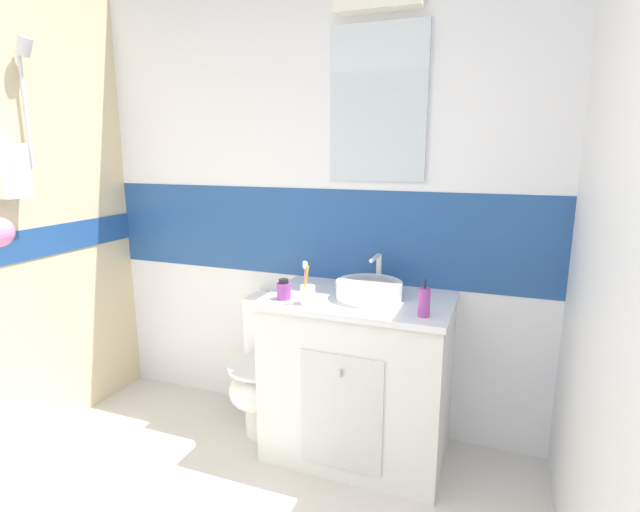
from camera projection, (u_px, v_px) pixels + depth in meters
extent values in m
cube|color=white|center=(316.00, 343.00, 2.91)|extent=(3.20, 0.10, 0.85)
cube|color=#234C8C|center=(316.00, 232.00, 2.77)|extent=(3.20, 0.10, 0.50)
cube|color=white|center=(316.00, 79.00, 2.60)|extent=(3.20, 0.10, 1.15)
cube|color=silver|center=(378.00, 104.00, 2.44)|extent=(0.50, 0.02, 0.77)
cube|color=white|center=(378.00, 2.00, 2.31)|extent=(0.43, 0.10, 0.08)
cube|color=white|center=(10.00, 171.00, 2.35)|extent=(0.10, 0.14, 0.26)
cylinder|color=silver|center=(26.00, 110.00, 2.42)|extent=(0.02, 0.02, 0.59)
cylinder|color=silver|center=(24.00, 46.00, 2.34)|extent=(0.10, 0.07, 0.11)
cube|color=silver|center=(358.00, 379.00, 2.49)|extent=(0.88, 0.56, 0.82)
cube|color=white|center=(359.00, 300.00, 2.39)|extent=(0.90, 0.58, 0.03)
cube|color=silver|center=(341.00, 413.00, 2.24)|extent=(0.40, 0.01, 0.57)
cylinder|color=silver|center=(340.00, 374.00, 2.19)|extent=(0.02, 0.02, 0.03)
cylinder|color=white|center=(369.00, 290.00, 2.36)|extent=(0.32, 0.32, 0.09)
cylinder|color=#B3B3B8|center=(369.00, 283.00, 2.35)|extent=(0.26, 0.26, 0.01)
cylinder|color=silver|center=(379.00, 272.00, 2.52)|extent=(0.03, 0.03, 0.18)
cylinder|color=silver|center=(375.00, 258.00, 2.42)|extent=(0.02, 0.14, 0.02)
cylinder|color=white|center=(267.00, 416.00, 2.74)|extent=(0.24, 0.24, 0.18)
ellipsoid|color=white|center=(262.00, 387.00, 2.66)|extent=(0.34, 0.42, 0.22)
cylinder|color=white|center=(262.00, 366.00, 2.64)|extent=(0.37, 0.37, 0.02)
cube|color=white|center=(278.00, 326.00, 2.80)|extent=(0.36, 0.17, 0.34)
cylinder|color=silver|center=(278.00, 297.00, 2.76)|extent=(0.04, 0.04, 0.02)
cylinder|color=white|center=(308.00, 295.00, 2.28)|extent=(0.07, 0.07, 0.09)
cylinder|color=#D872BF|center=(305.00, 282.00, 2.26)|extent=(0.01, 0.03, 0.17)
cube|color=white|center=(305.00, 264.00, 2.24)|extent=(0.01, 0.02, 0.03)
cylinder|color=gold|center=(306.00, 282.00, 2.25)|extent=(0.03, 0.02, 0.16)
cube|color=white|center=(305.00, 266.00, 2.23)|extent=(0.02, 0.02, 0.03)
cylinder|color=#993F99|center=(424.00, 302.00, 2.10)|extent=(0.05, 0.05, 0.13)
cylinder|color=#262626|center=(425.00, 284.00, 2.08)|extent=(0.01, 0.01, 0.04)
cylinder|color=#262626|center=(425.00, 281.00, 2.07)|extent=(0.01, 0.02, 0.01)
cylinder|color=#993F99|center=(284.00, 291.00, 2.35)|extent=(0.07, 0.07, 0.08)
cylinder|color=black|center=(284.00, 281.00, 2.34)|extent=(0.05, 0.05, 0.02)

